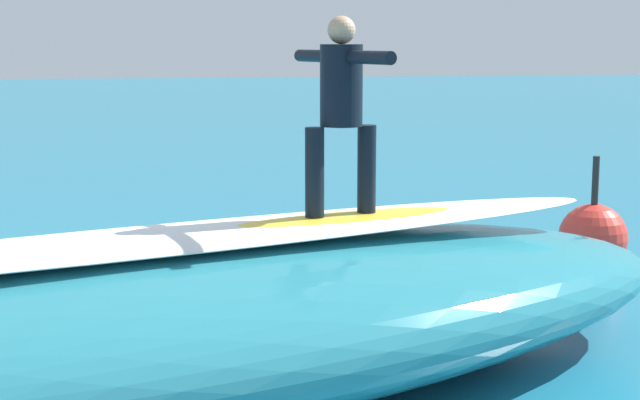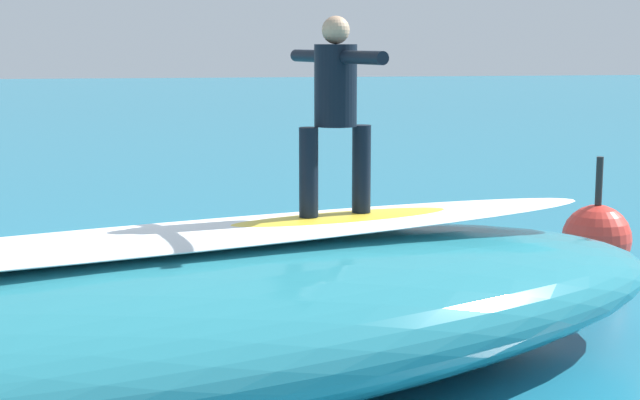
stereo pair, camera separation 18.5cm
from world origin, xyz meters
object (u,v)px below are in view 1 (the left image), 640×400
object	(u,v)px
surfboard_paddling	(307,251)
surfer_paddling	(314,236)
surfboard_riding	(341,221)
surfer_riding	(341,100)
buoy_marker	(593,237)

from	to	relation	value
surfboard_paddling	surfer_paddling	bearing A→B (deg)	-180.00
surfboard_riding	surfer_riding	distance (m)	0.91
surfboard_riding	surfboard_paddling	world-z (taller)	surfboard_riding
surfer_riding	surfer_paddling	bearing A→B (deg)	-114.27
surfer_riding	surfer_paddling	world-z (taller)	surfer_riding
surfboard_riding	buoy_marker	distance (m)	4.52
buoy_marker	surfer_riding	bearing A→B (deg)	38.55
surfboard_riding	buoy_marker	world-z (taller)	buoy_marker
surfer_paddling	surfboard_riding	bearing A→B (deg)	43.42
surfboard_riding	surfer_paddling	bearing A→B (deg)	-114.27
surfboard_paddling	buoy_marker	bearing A→B (deg)	114.44
surfboard_riding	surfer_paddling	world-z (taller)	surfboard_riding
surfer_riding	surfboard_paddling	xyz separation A→B (m)	(-0.52, -4.28, -2.07)
surfboard_riding	surfer_riding	bearing A→B (deg)	-61.28
surfboard_paddling	buoy_marker	size ratio (longest dim) A/B	1.79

